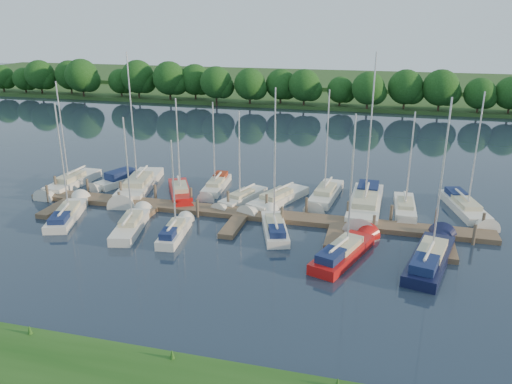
% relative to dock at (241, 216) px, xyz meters
% --- Properties ---
extents(ground, '(260.00, 260.00, 0.00)m').
position_rel_dock_xyz_m(ground, '(0.00, -7.31, -0.20)').
color(ground, '#17202F').
rests_on(ground, ground).
extents(dock, '(40.00, 6.00, 0.40)m').
position_rel_dock_xyz_m(dock, '(0.00, 0.00, 0.00)').
color(dock, brown).
rests_on(dock, ground).
extents(mooring_pilings, '(38.24, 2.84, 2.00)m').
position_rel_dock_xyz_m(mooring_pilings, '(0.00, 1.13, 0.40)').
color(mooring_pilings, '#473D33').
rests_on(mooring_pilings, ground).
extents(far_shore, '(180.00, 30.00, 0.60)m').
position_rel_dock_xyz_m(far_shore, '(0.00, 67.69, 0.10)').
color(far_shore, '#26471B').
rests_on(far_shore, ground).
extents(distant_hill, '(220.00, 40.00, 1.40)m').
position_rel_dock_xyz_m(distant_hill, '(0.00, 92.69, 0.50)').
color(distant_hill, '#2F5023').
rests_on(distant_hill, ground).
extents(treeline, '(145.07, 9.19, 8.09)m').
position_rel_dock_xyz_m(treeline, '(3.95, 54.93, 3.92)').
color(treeline, '#38281C').
rests_on(treeline, ground).
extents(sailboat_n_0, '(2.15, 8.32, 10.80)m').
position_rel_dock_xyz_m(sailboat_n_0, '(-18.53, 3.69, 0.09)').
color(sailboat_n_0, silver).
rests_on(sailboat_n_0, ground).
extents(motorboat, '(3.54, 6.05, 1.76)m').
position_rel_dock_xyz_m(motorboat, '(-14.34, 5.60, 0.16)').
color(motorboat, silver).
rests_on(motorboat, ground).
extents(sailboat_n_2, '(4.23, 10.79, 13.48)m').
position_rel_dock_xyz_m(sailboat_n_2, '(-11.65, 4.53, 0.08)').
color(sailboat_n_2, silver).
rests_on(sailboat_n_2, ground).
extents(sailboat_n_3, '(4.59, 7.14, 9.59)m').
position_rel_dock_xyz_m(sailboat_n_3, '(-7.00, 3.83, 0.08)').
color(sailboat_n_3, '#B21210').
rests_on(sailboat_n_3, ground).
extents(sailboat_n_4, '(2.06, 6.96, 8.87)m').
position_rel_dock_xyz_m(sailboat_n_4, '(-4.43, 6.62, 0.11)').
color(sailboat_n_4, silver).
rests_on(sailboat_n_4, ground).
extents(sailboat_n_5, '(3.38, 6.72, 8.63)m').
position_rel_dock_xyz_m(sailboat_n_5, '(-1.07, 3.88, 0.07)').
color(sailboat_n_5, silver).
rests_on(sailboat_n_5, ground).
extents(sailboat_n_6, '(4.68, 8.31, 10.78)m').
position_rel_dock_xyz_m(sailboat_n_6, '(2.08, 4.13, 0.08)').
color(sailboat_n_6, silver).
rests_on(sailboat_n_6, ground).
extents(sailboat_n_7, '(2.64, 8.20, 10.46)m').
position_rel_dock_xyz_m(sailboat_n_7, '(6.21, 6.53, 0.08)').
color(sailboat_n_7, silver).
rests_on(sailboat_n_7, ground).
extents(sailboat_n_8, '(2.89, 10.99, 13.85)m').
position_rel_dock_xyz_m(sailboat_n_8, '(9.91, 4.64, 0.13)').
color(sailboat_n_8, silver).
rests_on(sailboat_n_8, ground).
extents(sailboat_n_9, '(1.79, 7.08, 9.02)m').
position_rel_dock_xyz_m(sailboat_n_9, '(13.28, 5.01, 0.07)').
color(sailboat_n_9, silver).
rests_on(sailboat_n_9, ground).
extents(sailboat_n_10, '(3.69, 8.53, 10.69)m').
position_rel_dock_xyz_m(sailboat_n_10, '(18.33, 6.34, 0.11)').
color(sailboat_n_10, silver).
rests_on(sailboat_n_10, ground).
extents(sailboat_s_0, '(3.82, 7.80, 9.84)m').
position_rel_dock_xyz_m(sailboat_s_0, '(-14.08, -3.41, 0.10)').
color(sailboat_s_0, silver).
rests_on(sailboat_s_0, ground).
extents(sailboat_s_1, '(2.94, 7.22, 9.31)m').
position_rel_dock_xyz_m(sailboat_s_1, '(-7.74, -4.32, 0.08)').
color(sailboat_s_1, silver).
rests_on(sailboat_s_1, ground).
extents(sailboat_s_2, '(1.98, 5.99, 7.85)m').
position_rel_dock_xyz_m(sailboat_s_2, '(-3.87, -4.78, 0.13)').
color(sailboat_s_2, silver).
rests_on(sailboat_s_2, ground).
extents(sailboat_s_3, '(3.45, 7.09, 9.07)m').
position_rel_dock_xyz_m(sailboat_s_3, '(3.30, -1.94, 0.11)').
color(sailboat_s_3, silver).
rests_on(sailboat_s_3, ground).
extents(sailboat_s_4, '(4.14, 8.09, 10.45)m').
position_rel_dock_xyz_m(sailboat_s_4, '(8.96, -5.05, 0.13)').
color(sailboat_s_4, '#B21210').
rests_on(sailboat_s_4, ground).
extents(sailboat_s_5, '(3.97, 9.20, 11.67)m').
position_rel_dock_xyz_m(sailboat_s_5, '(14.72, -4.49, 0.14)').
color(sailboat_s_5, black).
rests_on(sailboat_s_5, ground).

